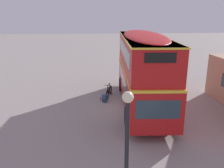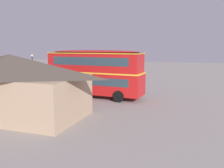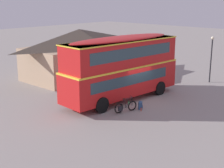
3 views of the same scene
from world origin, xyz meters
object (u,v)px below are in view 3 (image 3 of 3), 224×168
at_px(touring_bicycle, 125,107).
at_px(water_bottle_red_squeeze, 141,109).
at_px(backpack_on_ground, 140,105).
at_px(street_lamp, 211,54).
at_px(double_decker_bus, 122,65).

xyz_separation_m(touring_bicycle, water_bottle_red_squeeze, (0.91, -0.67, -0.25)).
relative_size(backpack_on_ground, street_lamp, 0.14).
height_order(water_bottle_red_squeeze, street_lamp, street_lamp).
bearing_deg(touring_bicycle, backpack_on_ground, -18.14).
bearing_deg(touring_bicycle, street_lamp, -2.00).
relative_size(backpack_on_ground, water_bottle_red_squeeze, 2.22).
bearing_deg(double_decker_bus, touring_bicycle, -134.28).
bearing_deg(double_decker_bus, water_bottle_red_squeeze, -111.67).
distance_m(touring_bicycle, backpack_on_ground, 1.25).
relative_size(double_decker_bus, street_lamp, 2.41).
bearing_deg(double_decker_bus, street_lamp, -14.54).
distance_m(backpack_on_ground, street_lamp, 10.44).
bearing_deg(backpack_on_ground, water_bottle_red_squeeze, -134.71).
bearing_deg(touring_bicycle, double_decker_bus, 45.72).
height_order(backpack_on_ground, water_bottle_red_squeeze, backpack_on_ground).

